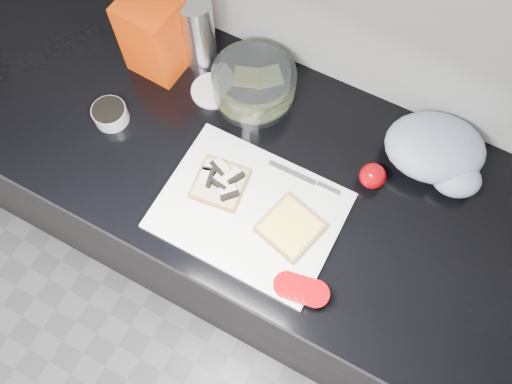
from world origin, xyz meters
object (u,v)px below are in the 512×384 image
bread_bag (155,35)px  steel_canister (198,33)px  cutting_board (250,211)px  glass_bowl (254,84)px

bread_bag → steel_canister: size_ratio=1.05×
cutting_board → bread_bag: bearing=147.0°
glass_bowl → bread_bag: bread_bag is taller
steel_canister → bread_bag: bearing=-146.3°
bread_bag → steel_canister: bread_bag is taller
bread_bag → cutting_board: bearing=-29.7°
cutting_board → bread_bag: bread_bag is taller
steel_canister → glass_bowl: bearing=-10.5°
glass_bowl → steel_canister: size_ratio=1.05×
glass_bowl → steel_canister: bearing=169.5°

